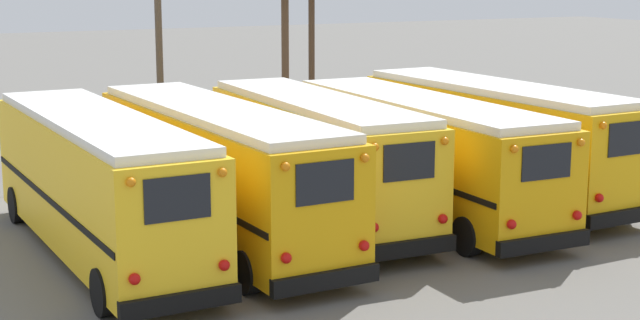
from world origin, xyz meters
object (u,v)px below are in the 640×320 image
at_px(school_bus_0, 98,181).
at_px(utility_pole, 159,41).
at_px(school_bus_1, 217,168).
at_px(school_bus_4, 495,136).
at_px(school_bus_3, 420,151).
at_px(school_bus_2, 316,155).

distance_m(school_bus_0, utility_pole, 12.58).
xyz_separation_m(school_bus_1, school_bus_4, (8.79, 0.64, 0.02)).
bearing_deg(school_bus_4, school_bus_3, -168.70).
xyz_separation_m(school_bus_1, school_bus_3, (5.86, 0.05, -0.08)).
bearing_deg(school_bus_2, school_bus_1, -170.76).
bearing_deg(utility_pole, school_bus_4, -58.07).
bearing_deg(school_bus_0, school_bus_4, 3.35).
distance_m(school_bus_0, school_bus_2, 5.88).
relative_size(school_bus_1, utility_pole, 1.43).
distance_m(school_bus_3, utility_pole, 11.97).
height_order(school_bus_2, school_bus_4, school_bus_4).
bearing_deg(school_bus_2, utility_pole, 93.88).
xyz_separation_m(school_bus_2, utility_pole, (-0.73, 10.74, 2.24)).
distance_m(school_bus_1, school_bus_2, 2.97).
bearing_deg(school_bus_2, school_bus_0, -174.87).
bearing_deg(school_bus_2, school_bus_3, -8.26).
bearing_deg(school_bus_1, school_bus_0, -179.04).
bearing_deg(school_bus_0, school_bus_1, 0.96).
xyz_separation_m(school_bus_0, school_bus_3, (8.79, 0.10, -0.07)).
xyz_separation_m(school_bus_0, school_bus_4, (11.72, 0.69, 0.02)).
relative_size(school_bus_2, school_bus_3, 0.91).
relative_size(school_bus_3, school_bus_4, 1.05).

